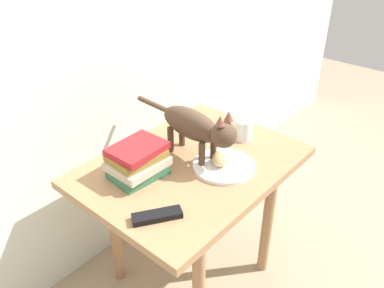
# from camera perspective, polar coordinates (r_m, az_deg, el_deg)

# --- Properties ---
(ground_plane) EXTENTS (6.00, 6.00, 0.00)m
(ground_plane) POSITION_cam_1_polar(r_m,az_deg,el_deg) (1.82, 0.00, -17.82)
(ground_plane) COLOR gray
(side_table) EXTENTS (0.79, 0.58, 0.57)m
(side_table) POSITION_cam_1_polar(r_m,az_deg,el_deg) (1.48, 0.00, -5.33)
(side_table) COLOR #9E724C
(side_table) RESTS_ON ground
(plate) EXTENTS (0.22, 0.22, 0.01)m
(plate) POSITION_cam_1_polar(r_m,az_deg,el_deg) (1.41, 4.60, -3.16)
(plate) COLOR white
(plate) RESTS_ON side_table
(bread_roll) EXTENTS (0.10, 0.09, 0.05)m
(bread_roll) POSITION_cam_1_polar(r_m,az_deg,el_deg) (1.39, 4.20, -2.07)
(bread_roll) COLOR #E0BC7A
(bread_roll) RESTS_ON plate
(cat) EXTENTS (0.10, 0.48, 0.23)m
(cat) POSITION_cam_1_polar(r_m,az_deg,el_deg) (1.39, 0.69, 2.52)
(cat) COLOR #4C3828
(cat) RESTS_ON side_table
(book_stack) EXTENTS (0.20, 0.16, 0.11)m
(book_stack) POSITION_cam_1_polar(r_m,az_deg,el_deg) (1.36, -7.86, -2.42)
(book_stack) COLOR #336B4C
(book_stack) RESTS_ON side_table
(candle_jar) EXTENTS (0.07, 0.07, 0.08)m
(candle_jar) POSITION_cam_1_polar(r_m,az_deg,el_deg) (1.57, 7.42, 1.91)
(candle_jar) COLOR silver
(candle_jar) RESTS_ON side_table
(tv_remote) EXTENTS (0.15, 0.12, 0.02)m
(tv_remote) POSITION_cam_1_polar(r_m,az_deg,el_deg) (1.20, -5.04, -10.27)
(tv_remote) COLOR black
(tv_remote) RESTS_ON side_table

